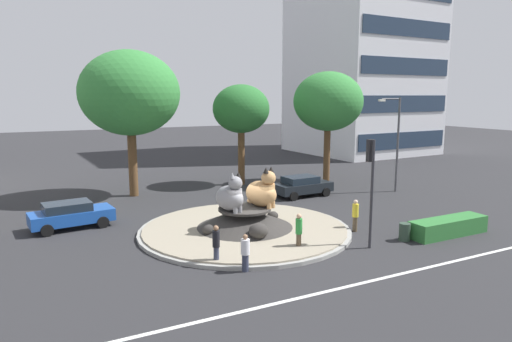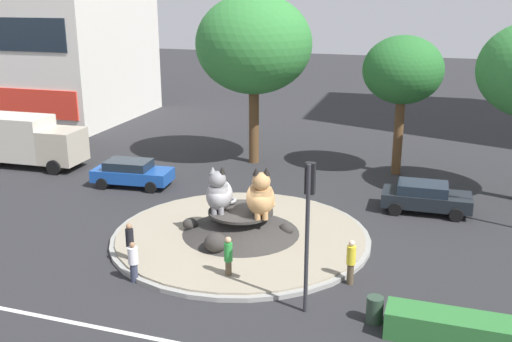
% 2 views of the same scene
% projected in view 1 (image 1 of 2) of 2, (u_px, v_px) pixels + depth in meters
% --- Properties ---
extents(ground_plane, '(160.00, 160.00, 0.00)m').
position_uv_depth(ground_plane, '(245.00, 231.00, 24.68)').
color(ground_plane, '#28282B').
extents(lane_centreline, '(112.00, 0.20, 0.01)m').
position_uv_depth(lane_centreline, '(339.00, 288.00, 17.42)').
color(lane_centreline, silver).
rests_on(lane_centreline, ground).
extents(roundabout_island, '(11.36, 11.36, 1.32)m').
position_uv_depth(roundabout_island, '(245.00, 224.00, 24.59)').
color(roundabout_island, gray).
rests_on(roundabout_island, ground).
extents(cat_statue_grey, '(1.57, 2.33, 2.08)m').
position_uv_depth(cat_statue_grey, '(231.00, 196.00, 23.74)').
color(cat_statue_grey, gray).
rests_on(cat_statue_grey, roundabout_island).
extents(cat_statue_calico, '(1.84, 2.39, 2.23)m').
position_uv_depth(cat_statue_calico, '(263.00, 192.00, 24.61)').
color(cat_statue_calico, tan).
rests_on(cat_statue_calico, roundabout_island).
extents(traffic_light_mast, '(0.32, 0.46, 5.23)m').
position_uv_depth(traffic_light_mast, '(371.00, 173.00, 21.54)').
color(traffic_light_mast, '#2D2D33').
rests_on(traffic_light_mast, ground).
extents(office_tower, '(15.13, 15.26, 33.44)m').
position_uv_depth(office_tower, '(364.00, 18.00, 56.62)').
color(office_tower, silver).
rests_on(office_tower, ground).
extents(clipped_hedge_strip, '(4.66, 1.20, 0.90)m').
position_uv_depth(clipped_hedge_strip, '(448.00, 227.00, 23.98)').
color(clipped_hedge_strip, '#2D7033').
rests_on(clipped_hedge_strip, ground).
extents(broadleaf_tree_behind_island, '(7.05, 7.05, 10.41)m').
position_uv_depth(broadleaf_tree_behind_island, '(130.00, 93.00, 32.24)').
color(broadleaf_tree_behind_island, brown).
rests_on(broadleaf_tree_behind_island, ground).
extents(second_tree_near_tower, '(5.67, 5.67, 9.17)m').
position_uv_depth(second_tree_near_tower, '(328.00, 102.00, 37.23)').
color(second_tree_near_tower, brown).
rests_on(second_tree_near_tower, ground).
extents(third_tree_left, '(4.57, 4.57, 8.13)m').
position_uv_depth(third_tree_left, '(241.00, 110.00, 36.71)').
color(third_tree_left, brown).
rests_on(third_tree_left, ground).
extents(streetlight_arm, '(1.87, 0.43, 7.09)m').
position_uv_depth(streetlight_arm, '(396.00, 138.00, 34.20)').
color(streetlight_arm, '#4C4C51').
rests_on(streetlight_arm, ground).
extents(pedestrian_yellow_shirt, '(0.34, 0.34, 1.75)m').
position_uv_depth(pedestrian_yellow_shirt, '(355.00, 215.00, 24.55)').
color(pedestrian_yellow_shirt, brown).
rests_on(pedestrian_yellow_shirt, ground).
extents(pedestrian_green_shirt, '(0.32, 0.32, 1.80)m').
position_uv_depth(pedestrian_green_shirt, '(299.00, 231.00, 21.49)').
color(pedestrian_green_shirt, brown).
rests_on(pedestrian_green_shirt, ground).
extents(pedestrian_black_shirt, '(0.32, 0.32, 1.78)m').
position_uv_depth(pedestrian_black_shirt, '(216.00, 244.00, 19.65)').
color(pedestrian_black_shirt, '#33384C').
rests_on(pedestrian_black_shirt, ground).
extents(pedestrian_white_shirt, '(0.38, 0.38, 1.60)m').
position_uv_depth(pedestrian_white_shirt, '(245.00, 252.00, 19.00)').
color(pedestrian_white_shirt, '#33384C').
rests_on(pedestrian_white_shirt, ground).
extents(sedan_on_far_lane, '(4.33, 2.21, 1.48)m').
position_uv_depth(sedan_on_far_lane, '(302.00, 186.00, 33.16)').
color(sedan_on_far_lane, black).
rests_on(sedan_on_far_lane, ground).
extents(parked_car_right, '(4.51, 2.41, 1.47)m').
position_uv_depth(parked_car_right, '(71.00, 214.00, 25.19)').
color(parked_car_right, '#19479E').
rests_on(parked_car_right, ground).
extents(litter_bin, '(0.56, 0.56, 0.90)m').
position_uv_depth(litter_bin, '(405.00, 232.00, 23.08)').
color(litter_bin, '#2D4233').
rests_on(litter_bin, ground).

